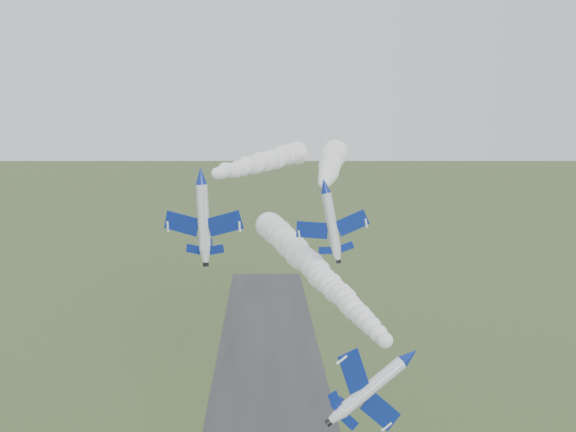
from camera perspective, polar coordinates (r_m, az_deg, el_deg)
name	(u,v)px	position (r m, az deg, el deg)	size (l,w,h in m)	color
jet_lead	(410,356)	(68.85, 10.80, -12.14)	(5.97, 11.94, 8.39)	silver
smoke_trail_jet_lead	(312,267)	(97.08, 2.13, -4.54)	(5.12, 59.36, 5.12)	white
jet_pair_left	(201,176)	(90.98, -7.78, 3.59)	(11.96, 13.83, 3.52)	silver
smoke_trail_jet_pair_left	(265,161)	(119.41, -2.02, 4.94)	(4.71, 52.85, 4.71)	white
jet_pair_right	(325,185)	(90.95, 3.27, 2.72)	(10.30, 12.47, 3.46)	silver
smoke_trail_jet_pair_right	(331,163)	(126.89, 3.82, 4.72)	(5.80, 66.96, 5.80)	white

